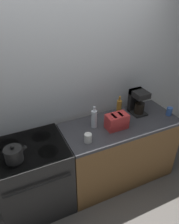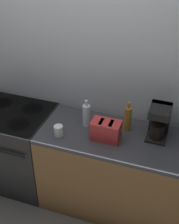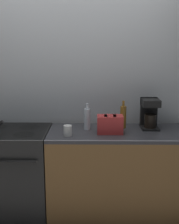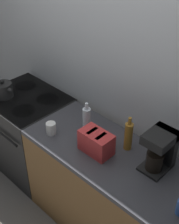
{
  "view_description": "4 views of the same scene",
  "coord_description": "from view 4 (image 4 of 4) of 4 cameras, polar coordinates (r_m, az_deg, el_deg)",
  "views": [
    {
      "loc": [
        -0.77,
        -1.52,
        2.4
      ],
      "look_at": [
        0.11,
        0.35,
        1.14
      ],
      "focal_mm": 35.0,
      "sensor_mm": 36.0,
      "label": 1
    },
    {
      "loc": [
        1.0,
        -1.85,
        2.65
      ],
      "look_at": [
        0.21,
        0.41,
        1.04
      ],
      "focal_mm": 50.0,
      "sensor_mm": 36.0,
      "label": 2
    },
    {
      "loc": [
        0.24,
        -2.74,
        1.78
      ],
      "look_at": [
        0.21,
        0.33,
        1.09
      ],
      "focal_mm": 50.0,
      "sensor_mm": 36.0,
      "label": 3
    },
    {
      "loc": [
        1.62,
        -1.05,
        2.53
      ],
      "look_at": [
        0.19,
        0.41,
        1.08
      ],
      "focal_mm": 50.0,
      "sensor_mm": 36.0,
      "label": 4
    }
  ],
  "objects": [
    {
      "name": "kettle",
      "position": [
        3.11,
        -15.42,
        3.9
      ],
      "size": [
        0.22,
        0.17,
        0.18
      ],
      "color": "black",
      "rests_on": "stove"
    },
    {
      "name": "bottle_clear",
      "position": [
        2.54,
        -0.52,
        -1.4
      ],
      "size": [
        0.07,
        0.07,
        0.27
      ],
      "color": "silver",
      "rests_on": "counter_block"
    },
    {
      "name": "coffee_maker",
      "position": [
        2.24,
        12.8,
        -6.57
      ],
      "size": [
        0.18,
        0.23,
        0.31
      ],
      "color": "black",
      "rests_on": "counter_block"
    },
    {
      "name": "bottle_amber",
      "position": [
        2.38,
        7.13,
        -4.35
      ],
      "size": [
        0.06,
        0.06,
        0.29
      ],
      "color": "#9E6B23",
      "rests_on": "counter_block"
    },
    {
      "name": "ground_plane",
      "position": [
        3.18,
        -8.06,
        -17.8
      ],
      "size": [
        12.0,
        12.0,
        0.0
      ],
      "primitive_type": "plane",
      "color": "slate"
    },
    {
      "name": "wall_back",
      "position": [
        2.69,
        1.63,
        8.24
      ],
      "size": [
        8.0,
        0.05,
        2.6
      ],
      "color": "silver",
      "rests_on": "ground_plane"
    },
    {
      "name": "cup_white",
      "position": [
        2.56,
        -7.01,
        -3.0
      ],
      "size": [
        0.08,
        0.08,
        0.1
      ],
      "color": "white",
      "rests_on": "counter_block"
    },
    {
      "name": "stove",
      "position": [
        3.34,
        -10.9,
        -3.68
      ],
      "size": [
        0.78,
        0.7,
        0.9
      ],
      "color": "black",
      "rests_on": "ground_plane"
    },
    {
      "name": "toaster",
      "position": [
        2.35,
        1.24,
        -5.58
      ],
      "size": [
        0.25,
        0.15,
        0.18
      ],
      "color": "red",
      "rests_on": "counter_block"
    },
    {
      "name": "counter_block",
      "position": [
        2.72,
        3.68,
        -14.56
      ],
      "size": [
        1.45,
        0.64,
        0.9
      ],
      "color": "brown",
      "rests_on": "ground_plane"
    }
  ]
}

